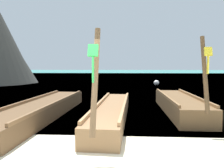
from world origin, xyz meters
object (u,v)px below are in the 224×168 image
object	(u,v)px
longtail_boat_turquoise_ribbon	(42,110)
longtail_boat_yellow_ribbon	(179,104)
longtail_boat_green_ribbon	(112,112)
mooring_buoy_near	(156,83)

from	to	relation	value
longtail_boat_turquoise_ribbon	longtail_boat_yellow_ribbon	size ratio (longest dim) A/B	1.28
longtail_boat_yellow_ribbon	longtail_boat_green_ribbon	bearing A→B (deg)	-153.40
longtail_boat_yellow_ribbon	mooring_buoy_near	world-z (taller)	longtail_boat_yellow_ribbon
longtail_boat_yellow_ribbon	mooring_buoy_near	xyz separation A→B (m)	(0.98, 12.74, -0.06)
longtail_boat_yellow_ribbon	mooring_buoy_near	distance (m)	12.78
longtail_boat_green_ribbon	longtail_boat_yellow_ribbon	size ratio (longest dim) A/B	1.14
longtail_boat_turquoise_ribbon	longtail_boat_yellow_ribbon	bearing A→B (deg)	11.96
longtail_boat_green_ribbon	longtail_boat_turquoise_ribbon	bearing A→B (deg)	175.04
longtail_boat_turquoise_ribbon	mooring_buoy_near	size ratio (longest dim) A/B	13.69
longtail_boat_yellow_ribbon	longtail_boat_turquoise_ribbon	bearing A→B (deg)	-168.04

